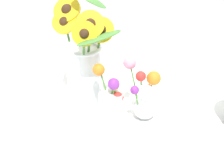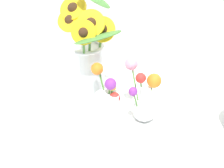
{
  "view_description": "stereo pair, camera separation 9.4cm",
  "coord_description": "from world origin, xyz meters",
  "px_view_note": "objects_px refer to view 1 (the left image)",
  "views": [
    {
      "loc": [
        0.08,
        -0.74,
        0.63
      ],
      "look_at": [
        0.01,
        0.06,
        0.14
      ],
      "focal_mm": 50.0,
      "sensor_mm": 36.0,
      "label": 1
    },
    {
      "loc": [
        0.17,
        -0.72,
        0.63
      ],
      "look_at": [
        0.01,
        0.06,
        0.14
      ],
      "focal_mm": 50.0,
      "sensor_mm": 36.0,
      "label": 2
    }
  ],
  "objects_px": {
    "mason_jar_sunflowers": "(84,67)",
    "serving_tray": "(112,117)",
    "vase_small_center": "(111,108)",
    "vase_bulb_right": "(144,96)"
  },
  "relations": [
    {
      "from": "mason_jar_sunflowers",
      "to": "serving_tray",
      "type": "bearing_deg",
      "value": -23.86
    },
    {
      "from": "vase_bulb_right",
      "to": "vase_small_center",
      "type": "bearing_deg",
      "value": -140.17
    },
    {
      "from": "vase_small_center",
      "to": "vase_bulb_right",
      "type": "xyz_separation_m",
      "value": [
        0.1,
        0.08,
        -0.01
      ]
    },
    {
      "from": "vase_small_center",
      "to": "vase_bulb_right",
      "type": "relative_size",
      "value": 1.1
    },
    {
      "from": "serving_tray",
      "to": "mason_jar_sunflowers",
      "type": "relative_size",
      "value": 1.3
    },
    {
      "from": "mason_jar_sunflowers",
      "to": "vase_small_center",
      "type": "relative_size",
      "value": 1.84
    },
    {
      "from": "serving_tray",
      "to": "mason_jar_sunflowers",
      "type": "xyz_separation_m",
      "value": [
        -0.09,
        0.04,
        0.16
      ]
    },
    {
      "from": "mason_jar_sunflowers",
      "to": "vase_bulb_right",
      "type": "xyz_separation_m",
      "value": [
        0.19,
        -0.04,
        -0.07
      ]
    },
    {
      "from": "vase_small_center",
      "to": "serving_tray",
      "type": "bearing_deg",
      "value": 91.51
    },
    {
      "from": "serving_tray",
      "to": "vase_small_center",
      "type": "distance_m",
      "value": 0.12
    }
  ]
}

